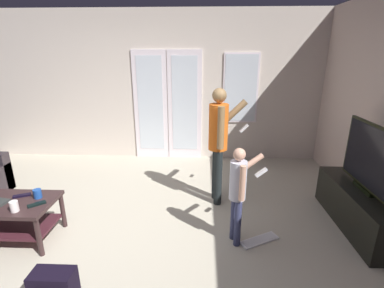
{
  "coord_description": "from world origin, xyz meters",
  "views": [
    {
      "loc": [
        0.94,
        -2.45,
        1.94
      ],
      "look_at": [
        0.83,
        0.29,
        1.04
      ],
      "focal_mm": 26.19,
      "sensor_mm": 36.0,
      "label": 1
    }
  ],
  "objects_px": {
    "person_adult": "(219,137)",
    "loose_keyboard": "(259,240)",
    "tv_stand": "(360,209)",
    "flat_screen_tv": "(371,159)",
    "tv_remote_black": "(37,204)",
    "dvd_remote_slim": "(22,196)",
    "cup_by_laptop": "(14,206)",
    "cup_near_edge": "(37,194)",
    "backpack": "(53,286)",
    "person_child": "(239,188)",
    "coffee_table": "(10,212)"
  },
  "relations": [
    {
      "from": "person_adult",
      "to": "loose_keyboard",
      "type": "distance_m",
      "value": 1.31
    },
    {
      "from": "tv_stand",
      "to": "flat_screen_tv",
      "type": "relative_size",
      "value": 1.39
    },
    {
      "from": "tv_remote_black",
      "to": "dvd_remote_slim",
      "type": "xyz_separation_m",
      "value": [
        -0.26,
        0.17,
        0.0
      ]
    },
    {
      "from": "tv_stand",
      "to": "cup_by_laptop",
      "type": "relative_size",
      "value": 12.64
    },
    {
      "from": "cup_near_edge",
      "to": "flat_screen_tv",
      "type": "bearing_deg",
      "value": 4.66
    },
    {
      "from": "person_adult",
      "to": "backpack",
      "type": "distance_m",
      "value": 2.32
    },
    {
      "from": "cup_by_laptop",
      "to": "flat_screen_tv",
      "type": "bearing_deg",
      "value": 8.76
    },
    {
      "from": "flat_screen_tv",
      "to": "cup_near_edge",
      "type": "relative_size",
      "value": 10.11
    },
    {
      "from": "cup_near_edge",
      "to": "loose_keyboard",
      "type": "bearing_deg",
      "value": -0.76
    },
    {
      "from": "person_adult",
      "to": "dvd_remote_slim",
      "type": "relative_size",
      "value": 9.0
    },
    {
      "from": "person_child",
      "to": "tv_remote_black",
      "type": "distance_m",
      "value": 2.06
    },
    {
      "from": "person_child",
      "to": "cup_near_edge",
      "type": "relative_size",
      "value": 10.92
    },
    {
      "from": "flat_screen_tv",
      "to": "tv_remote_black",
      "type": "relative_size",
      "value": 5.78
    },
    {
      "from": "person_child",
      "to": "loose_keyboard",
      "type": "distance_m",
      "value": 0.68
    },
    {
      "from": "flat_screen_tv",
      "to": "backpack",
      "type": "relative_size",
      "value": 2.82
    },
    {
      "from": "loose_keyboard",
      "to": "tv_stand",
      "type": "bearing_deg",
      "value": 15.0
    },
    {
      "from": "tv_stand",
      "to": "cup_near_edge",
      "type": "relative_size",
      "value": 14.04
    },
    {
      "from": "coffee_table",
      "to": "person_adult",
      "type": "relative_size",
      "value": 0.62
    },
    {
      "from": "backpack",
      "to": "loose_keyboard",
      "type": "relative_size",
      "value": 0.77
    },
    {
      "from": "flat_screen_tv",
      "to": "cup_by_laptop",
      "type": "xyz_separation_m",
      "value": [
        -3.65,
        -0.56,
        -0.34
      ]
    },
    {
      "from": "tv_stand",
      "to": "person_child",
      "type": "relative_size",
      "value": 1.29
    },
    {
      "from": "cup_near_edge",
      "to": "tv_remote_black",
      "type": "distance_m",
      "value": 0.17
    },
    {
      "from": "tv_remote_black",
      "to": "backpack",
      "type": "bearing_deg",
      "value": -95.29
    },
    {
      "from": "tv_stand",
      "to": "cup_near_edge",
      "type": "distance_m",
      "value": 3.59
    },
    {
      "from": "coffee_table",
      "to": "tv_remote_black",
      "type": "distance_m",
      "value": 0.38
    },
    {
      "from": "loose_keyboard",
      "to": "cup_by_laptop",
      "type": "relative_size",
      "value": 4.17
    },
    {
      "from": "backpack",
      "to": "cup_near_edge",
      "type": "height_order",
      "value": "cup_near_edge"
    },
    {
      "from": "dvd_remote_slim",
      "to": "flat_screen_tv",
      "type": "bearing_deg",
      "value": -21.21
    },
    {
      "from": "tv_stand",
      "to": "dvd_remote_slim",
      "type": "bearing_deg",
      "value": -175.94
    },
    {
      "from": "dvd_remote_slim",
      "to": "tv_remote_black",
      "type": "bearing_deg",
      "value": -58.61
    },
    {
      "from": "coffee_table",
      "to": "flat_screen_tv",
      "type": "relative_size",
      "value": 0.96
    },
    {
      "from": "loose_keyboard",
      "to": "cup_near_edge",
      "type": "distance_m",
      "value": 2.43
    },
    {
      "from": "tv_stand",
      "to": "person_child",
      "type": "xyz_separation_m",
      "value": [
        -1.45,
        -0.33,
        0.4
      ]
    },
    {
      "from": "loose_keyboard",
      "to": "dvd_remote_slim",
      "type": "xyz_separation_m",
      "value": [
        -2.57,
        0.05,
        0.45
      ]
    },
    {
      "from": "cup_by_laptop",
      "to": "cup_near_edge",
      "type": "bearing_deg",
      "value": 74.5
    },
    {
      "from": "loose_keyboard",
      "to": "tv_remote_black",
      "type": "height_order",
      "value": "tv_remote_black"
    },
    {
      "from": "tv_stand",
      "to": "cup_by_laptop",
      "type": "distance_m",
      "value": 3.7
    },
    {
      "from": "flat_screen_tv",
      "to": "cup_by_laptop",
      "type": "bearing_deg",
      "value": -171.24
    },
    {
      "from": "dvd_remote_slim",
      "to": "cup_by_laptop",
      "type": "bearing_deg",
      "value": -93.64
    },
    {
      "from": "person_adult",
      "to": "loose_keyboard",
      "type": "height_order",
      "value": "person_adult"
    },
    {
      "from": "person_adult",
      "to": "tv_stand",
      "type": "bearing_deg",
      "value": -18.46
    },
    {
      "from": "person_child",
      "to": "dvd_remote_slim",
      "type": "distance_m",
      "value": 2.32
    },
    {
      "from": "tv_stand",
      "to": "cup_by_laptop",
      "type": "height_order",
      "value": "cup_by_laptop"
    },
    {
      "from": "loose_keyboard",
      "to": "cup_by_laptop",
      "type": "xyz_separation_m",
      "value": [
        -2.46,
        -0.24,
        0.5
      ]
    },
    {
      "from": "person_adult",
      "to": "person_child",
      "type": "distance_m",
      "value": 0.92
    },
    {
      "from": "cup_by_laptop",
      "to": "person_child",
      "type": "bearing_deg",
      "value": 5.96
    },
    {
      "from": "tv_remote_black",
      "to": "tv_stand",
      "type": "bearing_deg",
      "value": -33.02
    },
    {
      "from": "loose_keyboard",
      "to": "cup_by_laptop",
      "type": "height_order",
      "value": "cup_by_laptop"
    },
    {
      "from": "flat_screen_tv",
      "to": "loose_keyboard",
      "type": "relative_size",
      "value": 2.18
    },
    {
      "from": "person_child",
      "to": "loose_keyboard",
      "type": "bearing_deg",
      "value": 2.15
    }
  ]
}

